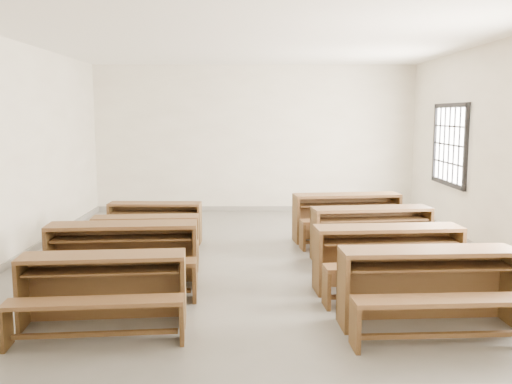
{
  "coord_description": "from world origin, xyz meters",
  "views": [
    {
      "loc": [
        -0.06,
        -8.31,
        2.14
      ],
      "look_at": [
        0.0,
        0.0,
        1.0
      ],
      "focal_mm": 40.0,
      "sensor_mm": 36.0,
      "label": 1
    }
  ],
  "objects_px": {
    "desk_set_0": "(103,286)",
    "desk_set_2": "(146,236)",
    "desk_set_6": "(372,230)",
    "desk_set_5": "(389,254)",
    "desk_set_1": "(123,252)",
    "desk_set_4": "(430,283)",
    "desk_set_7": "(347,214)",
    "desk_set_3": "(155,220)"
  },
  "relations": [
    {
      "from": "desk_set_0",
      "to": "desk_set_2",
      "type": "relative_size",
      "value": 1.09
    },
    {
      "from": "desk_set_6",
      "to": "desk_set_5",
      "type": "bearing_deg",
      "value": -101.24
    },
    {
      "from": "desk_set_1",
      "to": "desk_set_4",
      "type": "height_order",
      "value": "desk_set_1"
    },
    {
      "from": "desk_set_6",
      "to": "desk_set_1",
      "type": "bearing_deg",
      "value": -164.72
    },
    {
      "from": "desk_set_2",
      "to": "desk_set_7",
      "type": "relative_size",
      "value": 0.83
    },
    {
      "from": "desk_set_2",
      "to": "desk_set_6",
      "type": "bearing_deg",
      "value": -2.08
    },
    {
      "from": "desk_set_0",
      "to": "desk_set_2",
      "type": "height_order",
      "value": "desk_set_0"
    },
    {
      "from": "desk_set_1",
      "to": "desk_set_2",
      "type": "xyz_separation_m",
      "value": [
        0.05,
        1.23,
        -0.08
      ]
    },
    {
      "from": "desk_set_0",
      "to": "desk_set_3",
      "type": "distance_m",
      "value": 3.75
    },
    {
      "from": "desk_set_1",
      "to": "desk_set_2",
      "type": "height_order",
      "value": "desk_set_1"
    },
    {
      "from": "desk_set_0",
      "to": "desk_set_1",
      "type": "height_order",
      "value": "desk_set_1"
    },
    {
      "from": "desk_set_0",
      "to": "desk_set_7",
      "type": "xyz_separation_m",
      "value": [
        3.11,
        3.9,
        0.04
      ]
    },
    {
      "from": "desk_set_0",
      "to": "desk_set_6",
      "type": "relative_size",
      "value": 0.93
    },
    {
      "from": "desk_set_2",
      "to": "desk_set_1",
      "type": "bearing_deg",
      "value": -96.84
    },
    {
      "from": "desk_set_4",
      "to": "desk_set_6",
      "type": "relative_size",
      "value": 0.99
    },
    {
      "from": "desk_set_1",
      "to": "desk_set_4",
      "type": "bearing_deg",
      "value": -25.59
    },
    {
      "from": "desk_set_0",
      "to": "desk_set_3",
      "type": "height_order",
      "value": "desk_set_0"
    },
    {
      "from": "desk_set_7",
      "to": "desk_set_1",
      "type": "bearing_deg",
      "value": -147.3
    },
    {
      "from": "desk_set_7",
      "to": "desk_set_5",
      "type": "bearing_deg",
      "value": -96.06
    },
    {
      "from": "desk_set_7",
      "to": "desk_set_6",
      "type": "bearing_deg",
      "value": -90.06
    },
    {
      "from": "desk_set_1",
      "to": "desk_set_5",
      "type": "height_order",
      "value": "desk_set_1"
    },
    {
      "from": "desk_set_7",
      "to": "desk_set_4",
      "type": "bearing_deg",
      "value": -94.45
    },
    {
      "from": "desk_set_3",
      "to": "desk_set_5",
      "type": "height_order",
      "value": "desk_set_5"
    },
    {
      "from": "desk_set_3",
      "to": "desk_set_4",
      "type": "bearing_deg",
      "value": -47.01
    },
    {
      "from": "desk_set_3",
      "to": "desk_set_5",
      "type": "bearing_deg",
      "value": -37.58
    },
    {
      "from": "desk_set_3",
      "to": "desk_set_7",
      "type": "distance_m",
      "value": 3.22
    },
    {
      "from": "desk_set_6",
      "to": "desk_set_7",
      "type": "relative_size",
      "value": 0.97
    },
    {
      "from": "desk_set_1",
      "to": "desk_set_7",
      "type": "distance_m",
      "value": 4.14
    },
    {
      "from": "desk_set_5",
      "to": "desk_set_7",
      "type": "height_order",
      "value": "desk_set_7"
    },
    {
      "from": "desk_set_1",
      "to": "desk_set_5",
      "type": "xyz_separation_m",
      "value": [
        3.23,
        -0.12,
        -0.01
      ]
    },
    {
      "from": "desk_set_6",
      "to": "desk_set_7",
      "type": "distance_m",
      "value": 1.28
    },
    {
      "from": "desk_set_2",
      "to": "desk_set_4",
      "type": "bearing_deg",
      "value": -41.72
    },
    {
      "from": "desk_set_0",
      "to": "desk_set_5",
      "type": "distance_m",
      "value": 3.35
    },
    {
      "from": "desk_set_6",
      "to": "desk_set_0",
      "type": "bearing_deg",
      "value": -148.12
    },
    {
      "from": "desk_set_3",
      "to": "desk_set_6",
      "type": "distance_m",
      "value": 3.55
    },
    {
      "from": "desk_set_1",
      "to": "desk_set_2",
      "type": "relative_size",
      "value": 1.2
    },
    {
      "from": "desk_set_0",
      "to": "desk_set_2",
      "type": "xyz_separation_m",
      "value": [
        -0.03,
        2.49,
        -0.03
      ]
    },
    {
      "from": "desk_set_1",
      "to": "desk_set_4",
      "type": "distance_m",
      "value": 3.6
    },
    {
      "from": "desk_set_6",
      "to": "desk_set_2",
      "type": "bearing_deg",
      "value": 175.36
    },
    {
      "from": "desk_set_3",
      "to": "desk_set_5",
      "type": "distance_m",
      "value": 4.18
    },
    {
      "from": "desk_set_3",
      "to": "desk_set_4",
      "type": "relative_size",
      "value": 0.84
    },
    {
      "from": "desk_set_1",
      "to": "desk_set_6",
      "type": "relative_size",
      "value": 1.02
    }
  ]
}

